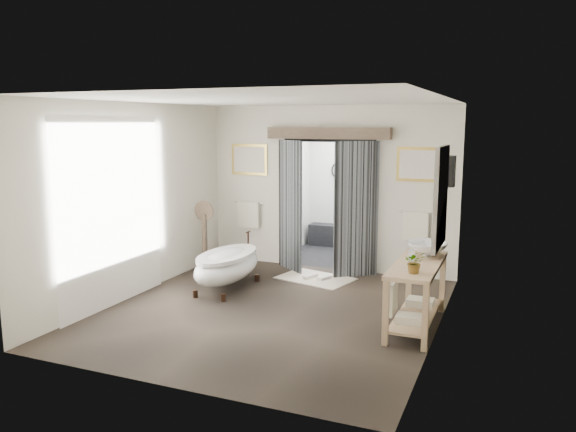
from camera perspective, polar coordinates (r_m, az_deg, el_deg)
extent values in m
plane|color=#42362B|center=(7.98, -1.67, -9.55)|extent=(5.00, 5.00, 0.00)
cube|color=beige|center=(5.48, -12.47, -2.89)|extent=(4.50, 0.02, 2.90)
cube|color=beige|center=(8.79, -15.24, 1.61)|extent=(0.02, 5.00, 2.90)
cube|color=beige|center=(7.03, 15.27, -0.30)|extent=(0.02, 5.00, 2.90)
cube|color=beige|center=(10.52, -3.74, 3.18)|extent=(1.45, 0.02, 2.90)
cube|color=beige|center=(9.58, 12.88, 2.34)|extent=(1.45, 0.02, 2.90)
cube|color=beige|center=(9.88, 4.27, 9.45)|extent=(1.60, 0.02, 0.60)
cube|color=silver|center=(7.55, -1.77, 11.74)|extent=(4.50, 5.00, 0.02)
cube|color=silver|center=(8.31, -17.45, 0.37)|extent=(0.02, 2.20, 2.70)
cube|color=gray|center=(7.11, 15.27, 1.85)|extent=(0.05, 0.95, 1.25)
cube|color=silver|center=(7.11, 15.04, 1.86)|extent=(0.01, 0.80, 1.10)
cube|color=black|center=(8.52, 15.94, 4.39)|extent=(0.20, 0.20, 0.45)
sphere|color=#FFCC8C|center=(8.52, 15.94, 4.39)|extent=(0.10, 0.10, 0.10)
cube|color=black|center=(11.14, 5.71, -4.04)|extent=(2.20, 2.00, 0.01)
cube|color=silver|center=(10.83, 5.93, 8.90)|extent=(2.20, 2.00, 0.02)
cube|color=white|center=(11.87, 7.21, 2.88)|extent=(2.20, 0.02, 2.50)
cube|color=white|center=(11.28, 0.45, 2.60)|extent=(0.02, 2.00, 2.50)
cube|color=white|center=(10.66, 11.50, 2.01)|extent=(0.02, 2.00, 2.50)
cube|color=black|center=(11.86, 6.88, -2.14)|extent=(2.00, 0.35, 0.45)
cylinder|color=silver|center=(11.92, 5.34, 4.63)|extent=(0.40, 0.03, 0.40)
cylinder|color=silver|center=(11.71, 9.10, 4.46)|extent=(0.40, 0.03, 0.40)
cube|color=black|center=(10.26, -0.08, 1.35)|extent=(0.07, 0.10, 2.30)
cube|color=black|center=(9.77, 8.62, 0.83)|extent=(0.07, 0.10, 2.30)
cube|color=black|center=(9.88, 4.24, 7.71)|extent=(1.67, 0.10, 0.07)
cube|color=black|center=(9.86, 0.21, 1.02)|extent=(0.64, 0.55, 2.30)
cube|color=black|center=(9.48, 6.94, 0.61)|extent=(0.64, 0.55, 2.30)
cube|color=brown|center=(9.78, 4.07, 8.40)|extent=(2.20, 0.20, 0.20)
cube|color=gold|center=(10.47, -3.94, 5.73)|extent=(0.72, 0.03, 0.57)
cube|color=white|center=(10.46, -3.98, 5.73)|extent=(0.62, 0.01, 0.47)
cube|color=gold|center=(9.51, 13.12, 5.13)|extent=(0.72, 0.03, 0.57)
cube|color=white|center=(9.50, 13.10, 5.12)|extent=(0.62, 0.01, 0.47)
cylinder|color=silver|center=(10.52, -3.99, 1.37)|extent=(0.60, 0.02, 0.02)
cube|color=beige|center=(10.53, -4.02, 0.17)|extent=(0.42, 0.08, 0.48)
cylinder|color=silver|center=(9.56, 12.90, 0.33)|extent=(0.60, 0.02, 0.02)
cube|color=beige|center=(9.58, 12.83, -0.99)|extent=(0.42, 0.08, 0.48)
cylinder|color=#392217|center=(8.63, -9.40, -7.80)|extent=(0.08, 0.08, 0.11)
cylinder|color=#392217|center=(8.39, -6.59, -8.23)|extent=(0.08, 0.08, 0.11)
cylinder|color=#392217|center=(9.58, -5.77, -5.97)|extent=(0.08, 0.08, 0.11)
cylinder|color=#392217|center=(9.37, -3.18, -6.29)|extent=(0.08, 0.08, 0.11)
ellipsoid|color=white|center=(8.90, -6.19, -5.08)|extent=(0.73, 1.62, 0.52)
cylinder|color=#392217|center=(9.47, -4.07, -2.20)|extent=(0.03, 0.03, 0.21)
cube|color=tan|center=(6.76, 9.89, -9.46)|extent=(0.07, 0.07, 0.85)
cube|color=tan|center=(6.68, 13.80, -9.82)|extent=(0.07, 0.07, 0.85)
cube|color=tan|center=(8.15, 12.19, -6.24)|extent=(0.07, 0.07, 0.85)
cube|color=tan|center=(8.08, 15.41, -6.49)|extent=(0.07, 0.07, 0.85)
cube|color=tan|center=(7.30, 13.02, -4.85)|extent=(0.55, 1.60, 0.05)
cube|color=tan|center=(7.49, 12.83, -9.79)|extent=(0.45, 1.50, 0.03)
cylinder|color=silver|center=(7.41, 10.89, -6.38)|extent=(0.02, 1.40, 0.02)
cube|color=beige|center=(7.32, 10.60, -8.19)|extent=(0.06, 0.34, 0.42)
cube|color=beige|center=(7.15, 12.37, -10.18)|extent=(0.35, 0.25, 0.10)
cube|color=beige|center=(7.80, 13.29, -8.52)|extent=(0.35, 0.25, 0.10)
cube|color=brown|center=(10.18, -8.41, -5.18)|extent=(0.24, 0.24, 0.09)
cylinder|color=brown|center=(10.06, -8.48, -2.42)|extent=(0.10, 0.10, 0.92)
cylinder|color=silver|center=(9.99, -8.49, 0.53)|extent=(0.33, 0.02, 0.33)
cylinder|color=brown|center=(9.97, -8.53, 0.52)|extent=(0.37, 0.02, 0.37)
cube|color=beige|center=(9.52, 2.80, -6.34)|extent=(1.36, 1.07, 0.01)
cube|color=silver|center=(9.51, 2.27, -6.14)|extent=(0.20, 0.29, 0.05)
cube|color=silver|center=(9.43, 3.72, -6.28)|extent=(0.20, 0.29, 0.05)
imported|color=white|center=(7.69, 13.95, -3.28)|extent=(0.57, 0.57, 0.18)
imported|color=gray|center=(6.77, 12.77, -4.60)|extent=(0.29, 0.27, 0.27)
imported|color=gray|center=(7.39, 12.45, -3.69)|extent=(0.10, 0.10, 0.20)
imported|color=gray|center=(7.84, 13.56, -3.04)|extent=(0.16, 0.16, 0.18)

